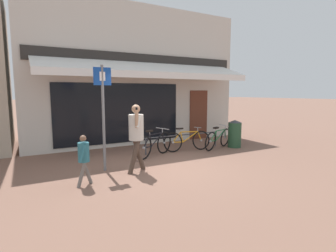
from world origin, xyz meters
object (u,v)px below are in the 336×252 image
Objects in this scene: pedestrian_adult at (136,131)px; pedestrian_child at (84,155)px; bicycle_orange at (187,140)px; bicycle_black at (154,144)px; parking_sign at (103,108)px; litter_bin at (235,134)px; bicycle_green at (218,139)px.

pedestrian_adult reaches higher than pedestrian_child.
pedestrian_adult is at bearing -142.40° from bicycle_orange.
parking_sign reaches higher than bicycle_black.
bicycle_green is at bearing 173.12° from litter_bin.
bicycle_green is 5.24m from pedestrian_child.
bicycle_orange is at bearing 146.91° from bicycle_green.
parking_sign reaches higher than litter_bin.
bicycle_black is 0.94× the size of pedestrian_adult.
pedestrian_child is 1.47m from parking_sign.
pedestrian_adult is 0.64× the size of parking_sign.
bicycle_orange is at bearing 16.30° from parking_sign.
pedestrian_child is (-5.00, -1.55, 0.31)m from bicycle_green.
parking_sign is at bearing 177.04° from bicycle_black.
pedestrian_adult is (-1.09, -1.20, 0.66)m from bicycle_black.
parking_sign reaches higher than bicycle_green.
bicycle_green is (2.53, -0.06, -0.03)m from bicycle_black.
bicycle_orange is at bearing -17.63° from bicycle_black.
bicycle_green is at bearing -3.53° from bicycle_orange.
bicycle_black is 1.75m from pedestrian_adult.
pedestrian_child is 0.42× the size of parking_sign.
bicycle_black is at bearing -135.94° from pedestrian_adult.
litter_bin is (0.70, -0.08, 0.14)m from bicycle_green.
litter_bin is at bearing -1.81° from bicycle_orange.
bicycle_green is 0.98× the size of pedestrian_adult.
bicycle_black is 2.53m from bicycle_green.
litter_bin is at bearing -170.00° from pedestrian_adult.
bicycle_black is 2.29m from parking_sign.
pedestrian_child reaches higher than bicycle_black.
pedestrian_adult is 4.47m from litter_bin.
bicycle_orange is 0.65× the size of parking_sign.
bicycle_black is at bearing -151.09° from pedestrian_child.
pedestrian_child reaches higher than bicycle_green.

